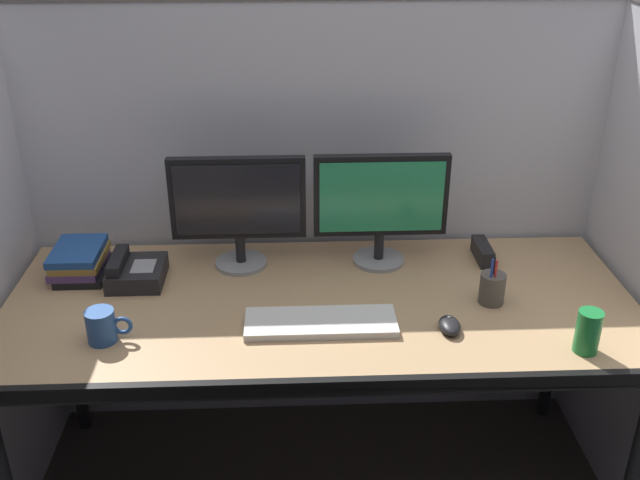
{
  "coord_description": "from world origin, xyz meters",
  "views": [
    {
      "loc": [
        -0.08,
        -1.56,
        1.86
      ],
      "look_at": [
        0.0,
        0.35,
        0.92
      ],
      "focal_mm": 40.37,
      "sensor_mm": 36.0,
      "label": 1
    }
  ],
  "objects_px": {
    "monitor_right": "(381,202)",
    "book_stack": "(80,261)",
    "keyboard_main": "(321,323)",
    "desk_phone": "(135,272)",
    "red_stapler": "(483,252)",
    "monitor_left": "(238,205)",
    "coffee_mug": "(102,326)",
    "desk": "(321,317)",
    "pen_cup": "(492,288)",
    "soda_can": "(588,332)",
    "computer_mouse": "(450,325)"
  },
  "relations": [
    {
      "from": "desk_phone",
      "to": "monitor_right",
      "type": "bearing_deg",
      "value": 6.96
    },
    {
      "from": "monitor_right",
      "to": "keyboard_main",
      "type": "height_order",
      "value": "monitor_right"
    },
    {
      "from": "monitor_right",
      "to": "soda_can",
      "type": "xyz_separation_m",
      "value": [
        0.5,
        -0.53,
        -0.15
      ]
    },
    {
      "from": "desk",
      "to": "red_stapler",
      "type": "relative_size",
      "value": 12.67
    },
    {
      "from": "desk_phone",
      "to": "pen_cup",
      "type": "bearing_deg",
      "value": -9.27
    },
    {
      "from": "desk",
      "to": "coffee_mug",
      "type": "distance_m",
      "value": 0.64
    },
    {
      "from": "keyboard_main",
      "to": "desk_phone",
      "type": "bearing_deg",
      "value": 153.6
    },
    {
      "from": "monitor_left",
      "to": "coffee_mug",
      "type": "xyz_separation_m",
      "value": [
        -0.35,
        -0.43,
        -0.17
      ]
    },
    {
      "from": "desk",
      "to": "book_stack",
      "type": "relative_size",
      "value": 8.83
    },
    {
      "from": "desk",
      "to": "monitor_right",
      "type": "height_order",
      "value": "monitor_right"
    },
    {
      "from": "monitor_right",
      "to": "computer_mouse",
      "type": "height_order",
      "value": "monitor_right"
    },
    {
      "from": "monitor_left",
      "to": "keyboard_main",
      "type": "bearing_deg",
      "value": -56.93
    },
    {
      "from": "monitor_left",
      "to": "desk_phone",
      "type": "relative_size",
      "value": 2.26
    },
    {
      "from": "soda_can",
      "to": "red_stapler",
      "type": "xyz_separation_m",
      "value": [
        -0.15,
        0.54,
        -0.03
      ]
    },
    {
      "from": "red_stapler",
      "to": "book_stack",
      "type": "relative_size",
      "value": 0.7
    },
    {
      "from": "book_stack",
      "to": "coffee_mug",
      "type": "bearing_deg",
      "value": -67.97
    },
    {
      "from": "monitor_right",
      "to": "red_stapler",
      "type": "distance_m",
      "value": 0.4
    },
    {
      "from": "keyboard_main",
      "to": "desk_phone",
      "type": "distance_m",
      "value": 0.64
    },
    {
      "from": "keyboard_main",
      "to": "pen_cup",
      "type": "height_order",
      "value": "pen_cup"
    },
    {
      "from": "desk",
      "to": "keyboard_main",
      "type": "bearing_deg",
      "value": -92.75
    },
    {
      "from": "keyboard_main",
      "to": "monitor_right",
      "type": "bearing_deg",
      "value": 61.18
    },
    {
      "from": "computer_mouse",
      "to": "coffee_mug",
      "type": "height_order",
      "value": "coffee_mug"
    },
    {
      "from": "computer_mouse",
      "to": "coffee_mug",
      "type": "distance_m",
      "value": 0.96
    },
    {
      "from": "computer_mouse",
      "to": "red_stapler",
      "type": "relative_size",
      "value": 0.64
    },
    {
      "from": "monitor_right",
      "to": "book_stack",
      "type": "distance_m",
      "value": 0.98
    },
    {
      "from": "book_stack",
      "to": "monitor_right",
      "type": "bearing_deg",
      "value": 2.34
    },
    {
      "from": "red_stapler",
      "to": "desk",
      "type": "bearing_deg",
      "value": -154.93
    },
    {
      "from": "monitor_left",
      "to": "coffee_mug",
      "type": "distance_m",
      "value": 0.58
    },
    {
      "from": "soda_can",
      "to": "book_stack",
      "type": "xyz_separation_m",
      "value": [
        -1.46,
        0.49,
        -0.02
      ]
    },
    {
      "from": "keyboard_main",
      "to": "red_stapler",
      "type": "relative_size",
      "value": 2.87
    },
    {
      "from": "computer_mouse",
      "to": "red_stapler",
      "type": "xyz_separation_m",
      "value": [
        0.2,
        0.42,
        0.01
      ]
    },
    {
      "from": "monitor_left",
      "to": "soda_can",
      "type": "bearing_deg",
      "value": -29.15
    },
    {
      "from": "monitor_left",
      "to": "red_stapler",
      "type": "distance_m",
      "value": 0.83
    },
    {
      "from": "soda_can",
      "to": "computer_mouse",
      "type": "bearing_deg",
      "value": 161.9
    },
    {
      "from": "monitor_left",
      "to": "soda_can",
      "type": "xyz_separation_m",
      "value": [
        0.95,
        -0.53,
        -0.15
      ]
    },
    {
      "from": "coffee_mug",
      "to": "soda_can",
      "type": "bearing_deg",
      "value": -4.59
    },
    {
      "from": "desk",
      "to": "keyboard_main",
      "type": "distance_m",
      "value": 0.14
    },
    {
      "from": "desk",
      "to": "book_stack",
      "type": "distance_m",
      "value": 0.8
    },
    {
      "from": "red_stapler",
      "to": "coffee_mug",
      "type": "bearing_deg",
      "value": -159.55
    },
    {
      "from": "desk",
      "to": "pen_cup",
      "type": "distance_m",
      "value": 0.52
    },
    {
      "from": "desk",
      "to": "red_stapler",
      "type": "bearing_deg",
      "value": 25.07
    },
    {
      "from": "monitor_left",
      "to": "pen_cup",
      "type": "height_order",
      "value": "monitor_left"
    },
    {
      "from": "keyboard_main",
      "to": "soda_can",
      "type": "bearing_deg",
      "value": -12.2
    },
    {
      "from": "monitor_left",
      "to": "computer_mouse",
      "type": "relative_size",
      "value": 4.48
    },
    {
      "from": "desk",
      "to": "red_stapler",
      "type": "height_order",
      "value": "red_stapler"
    },
    {
      "from": "monitor_right",
      "to": "pen_cup",
      "type": "distance_m",
      "value": 0.44
    },
    {
      "from": "computer_mouse",
      "to": "book_stack",
      "type": "height_order",
      "value": "book_stack"
    },
    {
      "from": "computer_mouse",
      "to": "book_stack",
      "type": "relative_size",
      "value": 0.45
    },
    {
      "from": "book_stack",
      "to": "keyboard_main",
      "type": "bearing_deg",
      "value": -24.27
    },
    {
      "from": "monitor_left",
      "to": "desk_phone",
      "type": "distance_m",
      "value": 0.39
    }
  ]
}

